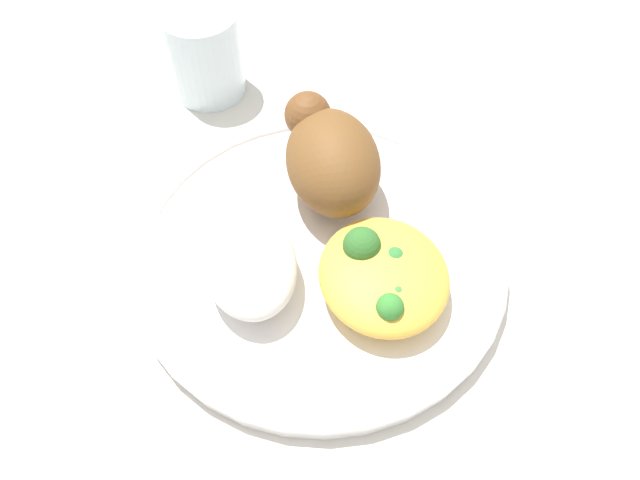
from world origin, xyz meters
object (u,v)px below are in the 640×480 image
rice_pile (249,263)px  plate (320,254)px  roasted_chicken (330,158)px  water_glass (205,54)px  mac_cheese_with_broccoli (383,273)px

rice_pile → plate: bearing=-74.8°
plate → roasted_chicken: roasted_chicken is taller
rice_pile → water_glass: water_glass is taller
rice_pile → roasted_chicken: bearing=-46.6°
plate → water_glass: bearing=15.0°
roasted_chicken → mac_cheese_with_broccoli: roasted_chicken is taller
plate → rice_pile: (-0.02, 0.06, 0.03)m
roasted_chicken → rice_pile: size_ratio=1.15×
mac_cheese_with_broccoli → roasted_chicken: bearing=8.6°
mac_cheese_with_broccoli → water_glass: size_ratio=1.22×
plate → water_glass: (0.23, 0.06, 0.03)m
plate → roasted_chicken: bearing=-20.2°
rice_pile → water_glass: 0.25m
roasted_chicken → mac_cheese_with_broccoli: bearing=-171.4°
water_glass → roasted_chicken: bearing=-154.1°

